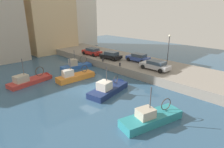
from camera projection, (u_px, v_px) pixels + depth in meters
water_surface at (92, 90)px, 23.27m from camera, size 80.00×80.00×0.00m
quay_wall at (146, 67)px, 30.73m from camera, size 9.00×56.00×1.20m
fishing_boat_navy at (110, 90)px, 22.79m from camera, size 6.78×3.14×4.33m
fishing_boat_red at (33, 81)px, 25.68m from camera, size 6.76×2.83×4.45m
fishing_boat_teal at (154, 120)px, 16.59m from camera, size 6.90×3.37×4.28m
fishing_boat_blue at (78, 67)px, 32.23m from camera, size 6.15×2.39×3.92m
fishing_boat_orange at (77, 78)px, 26.96m from camera, size 6.43×2.11×4.16m
parked_car_black at (111, 55)px, 33.11m from camera, size 2.32×4.15×1.39m
parked_car_blue at (138, 57)px, 31.49m from camera, size 2.20×4.14×1.40m
parked_car_red at (92, 51)px, 36.26m from camera, size 2.17×4.26×1.38m
parked_car_silver at (155, 65)px, 27.09m from camera, size 2.05×4.38×1.37m
mooring_bollard_south at (120, 64)px, 29.04m from camera, size 0.28×0.28×0.55m
mooring_bollard_mid at (103, 60)px, 31.73m from camera, size 0.28×0.28×0.55m
quay_streetlamp at (169, 45)px, 28.49m from camera, size 0.36×0.36×4.83m
waterfront_building_west_mid at (49, 13)px, 42.58m from camera, size 10.97×7.60×17.92m
waterfront_building_east at (75, 7)px, 49.42m from camera, size 9.60×7.13×20.80m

